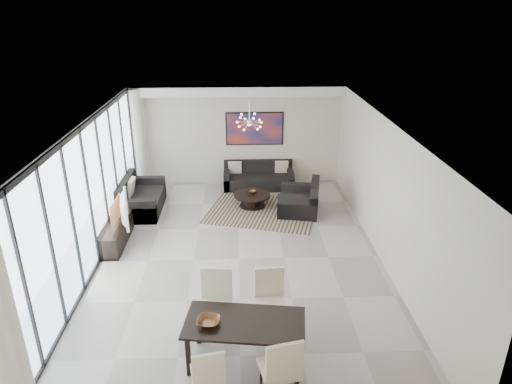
{
  "coord_description": "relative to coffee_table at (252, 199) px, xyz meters",
  "views": [
    {
      "loc": [
        0.02,
        -8.4,
        5.06
      ],
      "look_at": [
        0.39,
        0.68,
        1.25
      ],
      "focal_mm": 32.0,
      "sensor_mm": 36.0,
      "label": 1
    }
  ],
  "objects": [
    {
      "name": "chandelier",
      "position": [
        -0.07,
        -0.2,
        2.16
      ],
      "size": [
        0.66,
        0.66,
        0.71
      ],
      "color": "silver",
      "rests_on": "room_shell"
    },
    {
      "name": "bowl_coffee",
      "position": [
        0.0,
        0.08,
        0.18
      ],
      "size": [
        0.27,
        0.27,
        0.07
      ],
      "primitive_type": "imported",
      "rotation": [
        0.0,
        0.0,
        -0.25
      ],
      "color": "brown",
      "rests_on": "coffee_table"
    },
    {
      "name": "window_wall",
      "position": [
        -3.22,
        -2.7,
        1.27
      ],
      "size": [
        0.37,
        8.95,
        2.9
      ],
      "color": "silver",
      "rests_on": "floor"
    },
    {
      "name": "dining_table",
      "position": [
        -0.29,
        -5.69,
        0.45
      ],
      "size": [
        1.86,
        1.1,
        0.73
      ],
      "color": "black",
      "rests_on": "floor"
    },
    {
      "name": "room_shell",
      "position": [
        0.1,
        -2.7,
        1.26
      ],
      "size": [
        6.0,
        9.0,
        2.9
      ],
      "color": "#A8A39B",
      "rests_on": "ground"
    },
    {
      "name": "sofa_main",
      "position": [
        0.23,
        1.36,
        0.06
      ],
      "size": [
        2.02,
        0.83,
        0.73
      ],
      "color": "black",
      "rests_on": "floor"
    },
    {
      "name": "dining_chair_se",
      "position": [
        0.18,
        -6.49,
        0.44
      ],
      "size": [
        0.6,
        0.6,
        1.1
      ],
      "color": "beige",
      "rests_on": "floor"
    },
    {
      "name": "soffit",
      "position": [
        -0.37,
        1.6,
        2.58
      ],
      "size": [
        5.98,
        0.4,
        0.26
      ],
      "primitive_type": "cube",
      "color": "white",
      "rests_on": "room_shell"
    },
    {
      "name": "dining_chair_sw",
      "position": [
        -0.79,
        -6.46,
        0.34
      ],
      "size": [
        0.51,
        0.51,
        0.94
      ],
      "color": "beige",
      "rests_on": "floor"
    },
    {
      "name": "bowl_dining",
      "position": [
        -0.82,
        -5.71,
        0.58
      ],
      "size": [
        0.38,
        0.38,
        0.08
      ],
      "primitive_type": "imported",
      "rotation": [
        0.0,
        0.0,
        -0.17
      ],
      "color": "brown",
      "rests_on": "dining_table"
    },
    {
      "name": "rug",
      "position": [
        0.26,
        -0.35,
        -0.19
      ],
      "size": [
        3.2,
        2.76,
        0.01
      ],
      "primitive_type": "cube",
      "rotation": [
        0.0,
        0.0,
        -0.27
      ],
      "color": "black",
      "rests_on": "floor"
    },
    {
      "name": "dining_chair_ne",
      "position": [
        0.14,
        -4.85,
        0.41
      ],
      "size": [
        0.52,
        0.52,
        1.05
      ],
      "color": "beige",
      "rests_on": "floor"
    },
    {
      "name": "side_table",
      "position": [
        -3.02,
        0.91,
        0.14
      ],
      "size": [
        0.36,
        0.36,
        0.5
      ],
      "color": "black",
      "rests_on": "floor"
    },
    {
      "name": "coffee_table",
      "position": [
        0.0,
        0.0,
        0.0
      ],
      "size": [
        0.98,
        0.98,
        0.34
      ],
      "color": "black",
      "rests_on": "floor"
    },
    {
      "name": "armchair",
      "position": [
        1.23,
        -0.45,
        0.11
      ],
      "size": [
        1.18,
        1.22,
        0.88
      ],
      "color": "black",
      "rests_on": "floor"
    },
    {
      "name": "dining_chair_nw",
      "position": [
        -0.75,
        -4.93,
        0.45
      ],
      "size": [
        0.57,
        0.57,
        1.11
      ],
      "color": "beige",
      "rests_on": "floor"
    },
    {
      "name": "painting",
      "position": [
        0.13,
        1.77,
        1.46
      ],
      "size": [
        1.68,
        0.04,
        0.98
      ],
      "primitive_type": "cube",
      "color": "red",
      "rests_on": "room_shell"
    },
    {
      "name": "tv_console",
      "position": [
        -3.13,
        -1.91,
        0.05
      ],
      "size": [
        0.45,
        1.58,
        0.49
      ],
      "primitive_type": "cube",
      "color": "black",
      "rests_on": "floor"
    },
    {
      "name": "loveseat",
      "position": [
        -2.92,
        -0.14,
        0.1
      ],
      "size": [
        0.98,
        1.74,
        0.87
      ],
      "color": "black",
      "rests_on": "floor"
    },
    {
      "name": "television",
      "position": [
        -2.97,
        -1.84,
        0.62
      ],
      "size": [
        0.4,
        1.11,
        0.64
      ],
      "primitive_type": "imported",
      "rotation": [
        0.0,
        0.0,
        1.81
      ],
      "color": "gray",
      "rests_on": "tv_console"
    }
  ]
}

